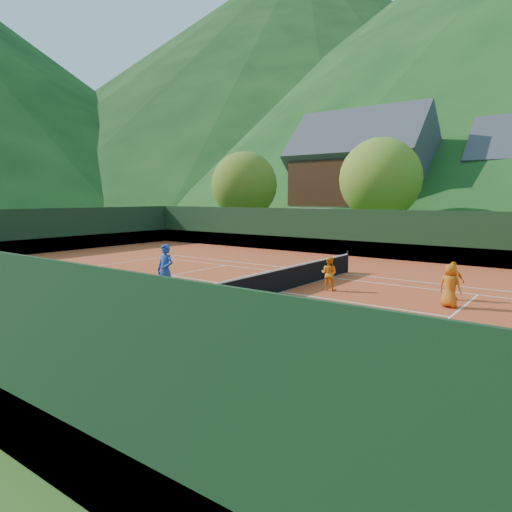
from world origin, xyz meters
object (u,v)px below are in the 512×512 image
Objects in this scene: student_c at (450,286)px; tennis_net at (281,280)px; chalet_left at (362,179)px; coach at (165,270)px; ball_hopper at (56,268)px; student_b at (453,281)px; student_a at (329,273)px.

student_c reaches higher than tennis_net.
chalet_left is (-10.00, 30.00, 5.13)m from tennis_net.
ball_hopper is at bearing -171.50° from coach.
student_c reaches higher than student_b.
coach is 6.49m from student_a.
student_b is at bearing -70.58° from student_c.
coach is 5.38m from ball_hopper.
chalet_left is (-15.81, 27.39, 4.92)m from student_b.
student_b is at bearing 24.20° from tennis_net.
student_c is at bearing 22.37° from ball_hopper.
student_c is (0.22, -1.28, 0.05)m from student_b.
chalet_left is (-1.61, 34.60, 4.88)m from ball_hopper.
student_a is at bearing 8.29° from student_c.
coach is 34.14m from chalet_left.
chalet_left is (-16.02, 28.67, 4.87)m from student_c.
student_c reaches higher than student_a.
student_b is at bearing 26.93° from ball_hopper.
chalet_left reaches higher than student_b.
coach is 1.96× the size of ball_hopper.
coach is 4.53m from tennis_net.
chalet_left reaches higher than student_a.
student_a is 0.91× the size of student_c.
tennis_net is at bearing 38.70° from student_b.
coach is 10.71m from student_b.
chalet_left reaches higher than tennis_net.
chalet_left reaches higher than coach.
student_c is at bearing 12.44° from tennis_net.
chalet_left is at bearing 94.24° from coach.
coach is 1.43× the size of student_a.
coach is at bearing 15.81° from ball_hopper.
tennis_net is at bearing 42.19° from student_a.
ball_hopper is (-5.17, -1.46, -0.23)m from coach.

